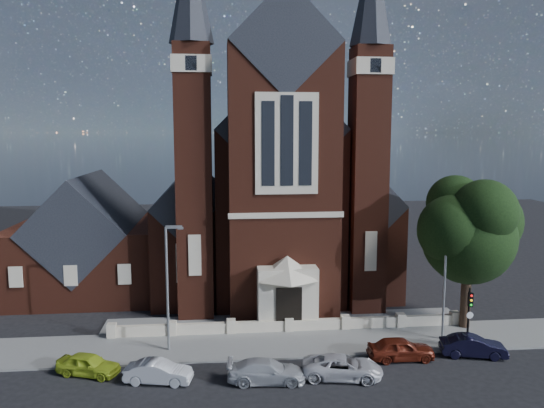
{
  "coord_description": "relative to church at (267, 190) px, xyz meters",
  "views": [
    {
      "loc": [
        -4.71,
        -28.53,
        13.75
      ],
      "look_at": [
        -0.62,
        12.0,
        8.27
      ],
      "focal_mm": 35.0,
      "sensor_mm": 36.0,
      "label": 1
    }
  ],
  "objects": [
    {
      "name": "ground",
      "position": [
        0.0,
        -7.94,
        -8.19
      ],
      "size": [
        120.0,
        120.0,
        0.0
      ],
      "primitive_type": "plane",
      "color": "black",
      "rests_on": "ground"
    },
    {
      "name": "pavement_strip",
      "position": [
        0.0,
        -18.44,
        -8.19
      ],
      "size": [
        60.0,
        5.0,
        0.12
      ],
      "primitive_type": "cube",
      "color": "slate",
      "rests_on": "ground"
    },
    {
      "name": "forecourt_paving",
      "position": [
        0.0,
        -14.44,
        -8.19
      ],
      "size": [
        26.0,
        3.0,
        0.14
      ],
      "primitive_type": "cube",
      "color": "slate",
      "rests_on": "ground"
    },
    {
      "name": "forecourt_wall",
      "position": [
        0.0,
        -16.44,
        -8.19
      ],
      "size": [
        24.0,
        0.4,
        0.9
      ],
      "primitive_type": "cube",
      "color": "beige",
      "rests_on": "ground"
    },
    {
      "name": "church",
      "position": [
        0.0,
        0.0,
        0.0
      ],
      "size": [
        20.01,
        34.9,
        29.2
      ],
      "color": "#522215",
      "rests_on": "ground"
    },
    {
      "name": "parish_hall",
      "position": [
        -16.0,
        -4.94,
        -4.17
      ],
      "size": [
        12.0,
        12.2,
        10.24
      ],
      "color": "#522215",
      "rests_on": "ground"
    },
    {
      "name": "street_tree",
      "position": [
        12.6,
        -17.23,
        -1.23
      ],
      "size": [
        6.4,
        6.6,
        10.7
      ],
      "color": "black",
      "rests_on": "ground"
    },
    {
      "name": "street_lamp_left",
      "position": [
        -7.91,
        -18.94,
        -3.59
      ],
      "size": [
        1.16,
        0.22,
        8.09
      ],
      "color": "gray",
      "rests_on": "ground"
    },
    {
      "name": "street_lamp_right",
      "position": [
        10.09,
        -18.94,
        -3.59
      ],
      "size": [
        1.16,
        0.22,
        8.09
      ],
      "color": "gray",
      "rests_on": "ground"
    },
    {
      "name": "traffic_signal",
      "position": [
        11.0,
        -20.52,
        -5.6
      ],
      "size": [
        0.28,
        0.42,
        4.0
      ],
      "color": "black",
      "rests_on": "ground"
    },
    {
      "name": "car_lime_van",
      "position": [
        -12.27,
        -21.8,
        -7.57
      ],
      "size": [
        3.92,
        2.58,
        1.24
      ],
      "primitive_type": "imported",
      "rotation": [
        0.0,
        0.0,
        1.24
      ],
      "color": "#A8C226",
      "rests_on": "ground"
    },
    {
      "name": "car_silver_a",
      "position": [
        -8.18,
        -23.16,
        -7.57
      ],
      "size": [
        3.89,
        1.94,
        1.23
      ],
      "primitive_type": "imported",
      "rotation": [
        0.0,
        0.0,
        1.39
      ],
      "color": "#B6B9BF",
      "rests_on": "ground"
    },
    {
      "name": "car_silver_b",
      "position": [
        -2.21,
        -23.71,
        -7.55
      ],
      "size": [
        4.48,
        2.12,
        1.26
      ],
      "primitive_type": "imported",
      "rotation": [
        0.0,
        0.0,
        1.49
      ],
      "color": "#ADB0B5",
      "rests_on": "ground"
    },
    {
      "name": "car_white_suv",
      "position": [
        2.11,
        -23.62,
        -7.56
      ],
      "size": [
        4.83,
        2.87,
        1.26
      ],
      "primitive_type": "imported",
      "rotation": [
        0.0,
        0.0,
        1.39
      ],
      "color": "silver",
      "rests_on": "ground"
    },
    {
      "name": "car_dark_red",
      "position": [
        6.21,
        -21.6,
        -7.5
      ],
      "size": [
        4.07,
        1.71,
        1.38
      ],
      "primitive_type": "imported",
      "rotation": [
        0.0,
        0.0,
        1.55
      ],
      "color": "#5D1C0F",
      "rests_on": "ground"
    },
    {
      "name": "car_navy",
      "position": [
        10.82,
        -21.59,
        -7.53
      ],
      "size": [
        4.16,
        2.21,
        1.3
      ],
      "primitive_type": "imported",
      "rotation": [
        0.0,
        0.0,
        1.35
      ],
      "color": "black",
      "rests_on": "ground"
    }
  ]
}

